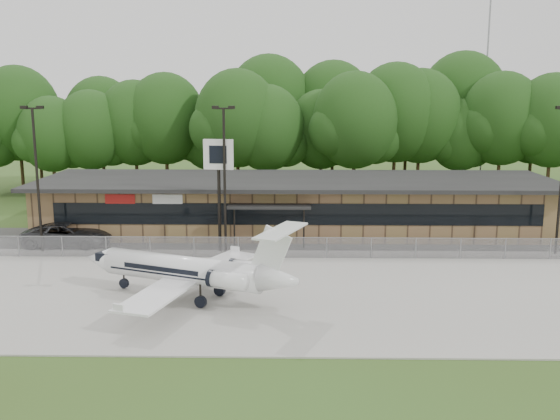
{
  "coord_description": "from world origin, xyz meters",
  "views": [
    {
      "loc": [
        -0.38,
        -25.89,
        11.26
      ],
      "look_at": [
        -1.1,
        12.0,
        3.96
      ],
      "focal_mm": 40.0,
      "sensor_mm": 36.0,
      "label": 1
    }
  ],
  "objects_px": {
    "suv": "(67,235)",
    "pole_sign": "(219,166)",
    "terminal": "(296,204)",
    "business_jet": "(190,272)"
  },
  "relations": [
    {
      "from": "suv",
      "to": "pole_sign",
      "type": "relative_size",
      "value": 0.79
    },
    {
      "from": "terminal",
      "to": "pole_sign",
      "type": "xyz_separation_m",
      "value": [
        -5.43,
        -7.14,
        3.91
      ]
    },
    {
      "from": "business_jet",
      "to": "suv",
      "type": "bearing_deg",
      "value": 155.19
    },
    {
      "from": "terminal",
      "to": "suv",
      "type": "distance_m",
      "value": 17.79
    },
    {
      "from": "terminal",
      "to": "pole_sign",
      "type": "relative_size",
      "value": 5.15
    },
    {
      "from": "terminal",
      "to": "suv",
      "type": "relative_size",
      "value": 6.54
    },
    {
      "from": "terminal",
      "to": "pole_sign",
      "type": "height_order",
      "value": "pole_sign"
    },
    {
      "from": "business_jet",
      "to": "pole_sign",
      "type": "height_order",
      "value": "pole_sign"
    },
    {
      "from": "business_jet",
      "to": "pole_sign",
      "type": "relative_size",
      "value": 1.65
    },
    {
      "from": "business_jet",
      "to": "suv",
      "type": "distance_m",
      "value": 16.0
    }
  ]
}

